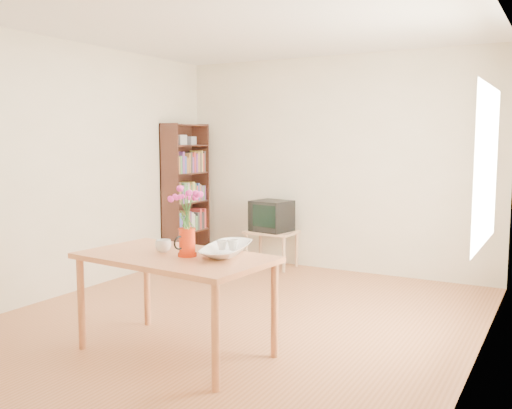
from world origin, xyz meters
The scene contains 11 objects.
room centered at (0.03, 0.00, 1.30)m, with size 4.50×4.50×4.50m.
table centered at (0.01, -0.95, 0.67)m, with size 1.50×0.95×0.75m.
tv_stand centered at (-0.70, 1.97, 0.39)m, with size 0.60×0.45×0.46m.
bookshelf centered at (-1.85, 1.75, 0.84)m, with size 0.28×0.70×1.80m.
pitcher centered at (0.11, -0.94, 0.85)m, with size 0.14×0.22×0.21m.
flowers centered at (0.11, -0.94, 1.12)m, with size 0.24×0.24×0.34m, color #ED37B4, non-canonical shape.
mug centered at (-0.13, -0.91, 0.80)m, with size 0.12×0.12×0.10m, color white.
bowl centered at (0.33, -0.75, 0.96)m, with size 0.44×0.44×0.41m, color white.
teacup_a centered at (0.29, -0.75, 0.91)m, with size 0.06×0.06×0.06m, color white.
teacup_b centered at (0.37, -0.73, 0.92)m, with size 0.07×0.07×0.07m, color white.
television centered at (-0.70, 1.98, 0.66)m, with size 0.50×0.48×0.38m.
Camera 1 is at (2.53, -4.28, 1.60)m, focal length 40.00 mm.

